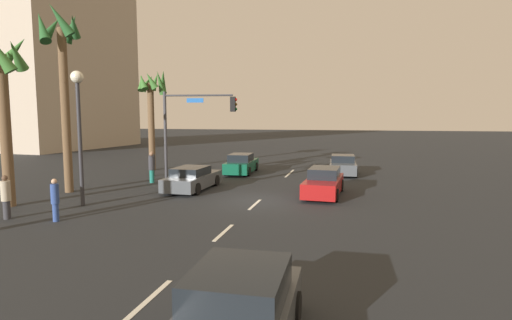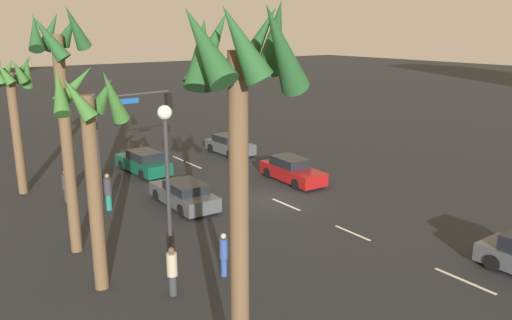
% 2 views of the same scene
% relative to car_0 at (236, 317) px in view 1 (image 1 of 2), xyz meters
% --- Properties ---
extents(ground_plane, '(220.00, 220.00, 0.00)m').
position_rel_car_0_xyz_m(ground_plane, '(12.60, 2.48, -0.66)').
color(ground_plane, '#232628').
extents(lane_stripe_1, '(2.45, 0.14, 0.01)m').
position_rel_car_0_xyz_m(lane_stripe_1, '(1.34, 2.48, -0.66)').
color(lane_stripe_1, silver).
rests_on(lane_stripe_1, ground_plane).
extents(lane_stripe_2, '(2.11, 0.14, 0.01)m').
position_rel_car_0_xyz_m(lane_stripe_2, '(6.89, 2.48, -0.66)').
color(lane_stripe_2, silver).
rests_on(lane_stripe_2, ground_plane).
extents(lane_stripe_3, '(2.23, 0.14, 0.01)m').
position_rel_car_0_xyz_m(lane_stripe_3, '(11.60, 2.48, -0.66)').
color(lane_stripe_3, silver).
rests_on(lane_stripe_3, ground_plane).
extents(lane_stripe_4, '(2.39, 0.14, 0.01)m').
position_rel_car_0_xyz_m(lane_stripe_4, '(21.56, 2.48, -0.66)').
color(lane_stripe_4, silver).
rests_on(lane_stripe_4, ground_plane).
extents(lane_stripe_5, '(1.87, 0.14, 0.01)m').
position_rel_car_0_xyz_m(lane_stripe_5, '(23.43, 2.48, -0.66)').
color(lane_stripe_5, silver).
rests_on(lane_stripe_5, ground_plane).
extents(car_0, '(4.22, 2.01, 1.45)m').
position_rel_car_0_xyz_m(car_0, '(0.00, 0.00, 0.00)').
color(car_0, '#474C51').
rests_on(car_0, ground_plane).
extents(car_1, '(4.71, 2.00, 1.31)m').
position_rel_car_0_xyz_m(car_1, '(14.59, 6.82, -0.05)').
color(car_1, '#474C51').
rests_on(car_1, ground_plane).
extents(car_2, '(4.05, 2.03, 1.38)m').
position_rel_car_0_xyz_m(car_2, '(22.68, -1.28, -0.02)').
color(car_2, '#474C51').
rests_on(car_2, ground_plane).
extents(car_4, '(4.70, 2.02, 1.43)m').
position_rel_car_0_xyz_m(car_4, '(21.67, 5.92, 0.00)').
color(car_4, '#0F5138').
rests_on(car_4, ground_plane).
extents(car_5, '(4.72, 1.99, 1.43)m').
position_rel_car_0_xyz_m(car_5, '(14.68, -0.49, -0.00)').
color(car_5, maroon).
rests_on(car_5, ground_plane).
extents(traffic_signal, '(0.84, 4.83, 5.72)m').
position_rel_car_0_xyz_m(traffic_signal, '(18.09, 8.36, 3.23)').
color(traffic_signal, '#38383D').
rests_on(traffic_signal, ground_plane).
extents(streetlamp, '(0.56, 0.56, 6.14)m').
position_rel_car_0_xyz_m(streetlamp, '(9.53, 10.16, 3.64)').
color(streetlamp, '#2D2D33').
rests_on(streetlamp, ground_plane).
extents(pedestrian_0, '(0.40, 0.40, 1.71)m').
position_rel_car_0_xyz_m(pedestrian_0, '(18.82, 11.54, 0.23)').
color(pedestrian_0, '#333338').
rests_on(pedestrian_0, ground_plane).
extents(pedestrian_1, '(0.42, 0.42, 1.77)m').
position_rel_car_0_xyz_m(pedestrian_1, '(6.69, 11.52, 0.27)').
color(pedestrian_1, '#333338').
rests_on(pedestrian_1, ground_plane).
extents(pedestrian_2, '(0.40, 0.40, 1.69)m').
position_rel_car_0_xyz_m(pedestrian_2, '(6.83, 9.35, 0.24)').
color(pedestrian_2, '#2D478C').
rests_on(pedestrian_2, ground_plane).
extents(pedestrian_3, '(0.51, 0.51, 1.91)m').
position_rel_car_0_xyz_m(pedestrian_3, '(16.25, 10.22, 0.34)').
color(pedestrian_3, '#1E7266').
rests_on(pedestrian_3, ground_plane).
extents(palm_tree_1, '(2.46, 2.51, 9.83)m').
position_rel_car_0_xyz_m(palm_tree_1, '(12.24, 13.11, 6.27)').
color(palm_tree_1, brown).
rests_on(palm_tree_1, ground_plane).
extents(palm_tree_2, '(2.57, 2.50, 7.85)m').
position_rel_car_0_xyz_m(palm_tree_2, '(8.62, 13.32, 4.89)').
color(palm_tree_2, brown).
rests_on(palm_tree_2, ground_plane).
extents(palm_tree_3, '(2.42, 2.63, 7.72)m').
position_rel_car_0_xyz_m(palm_tree_3, '(21.79, 12.98, 4.92)').
color(palm_tree_3, brown).
rests_on(palm_tree_3, ground_plane).
extents(building_0, '(20.02, 17.21, 34.77)m').
position_rel_car_0_xyz_m(building_0, '(40.10, 38.09, 16.72)').
color(building_0, '#B2A38E').
rests_on(building_0, ground_plane).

